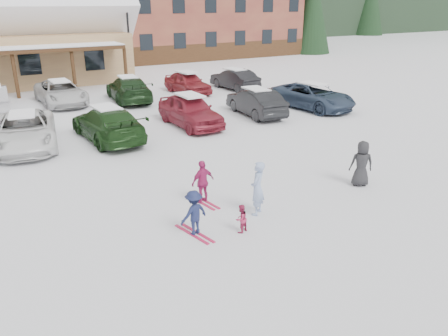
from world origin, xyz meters
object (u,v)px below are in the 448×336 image
parked_car_6 (312,96)px  parked_car_11 (129,89)px  child_magenta (203,182)px  parked_car_5 (256,102)px  parked_car_2 (25,131)px  parked_car_3 (108,124)px  parked_car_12 (188,83)px  parked_car_13 (235,79)px  adult_skier (257,188)px  parked_car_4 (190,110)px  toddler_red (241,219)px  lamp_post (128,30)px  parked_car_10 (61,92)px  bystander_dark (361,164)px  child_navy (194,213)px

parked_car_6 → parked_car_11: size_ratio=1.00×
child_magenta → parked_car_5: (7.60, 8.45, 0.04)m
parked_car_2 → parked_car_11: (6.79, 6.79, 0.02)m
parked_car_3 → parked_car_12: bearing=-138.5°
parked_car_12 → parked_car_13: size_ratio=0.98×
adult_skier → parked_car_11: 17.00m
parked_car_11 → child_magenta: bearing=85.8°
parked_car_4 → toddler_red: bearing=-110.0°
toddler_red → parked_car_5: bearing=-143.7°
lamp_post → toddler_red: bearing=-102.2°
parked_car_10 → parked_car_2: bearing=-112.6°
bystander_dark → child_navy: bearing=33.3°
lamp_post → parked_car_5: (2.21, -14.23, -3.12)m
parked_car_3 → parked_car_10: bearing=-91.4°
adult_skier → parked_car_3: 9.62m
child_navy → bystander_dark: bearing=169.2°
parked_car_10 → parked_car_12: bearing=-7.7°
child_magenta → parked_car_12: parked_car_12 is taller
parked_car_10 → parked_car_13: bearing=-7.7°
toddler_red → parked_car_12: 19.31m
lamp_post → child_navy: (-6.51, -24.33, -3.22)m
toddler_red → parked_car_6: parked_car_6 is taller
parked_car_4 → parked_car_10: (-4.63, 8.32, -0.07)m
toddler_red → parked_car_6: bearing=-155.8°
adult_skier → lamp_post: bearing=-138.8°
bystander_dark → parked_car_4: parked_car_4 is taller
lamp_post → parked_car_13: (5.13, -7.19, -3.14)m
parked_car_3 → parked_car_11: bearing=-118.8°
toddler_red → child_navy: child_navy is taller
parked_car_3 → parked_car_4: size_ratio=1.12×
toddler_red → parked_car_2: bearing=-87.7°
parked_car_3 → parked_car_4: bearing=179.9°
child_navy → parked_car_4: (4.67, 9.93, 0.15)m
bystander_dark → toddler_red: bearing=39.4°
parked_car_2 → parked_car_12: bearing=41.2°
parked_car_11 → parked_car_13: parked_car_11 is taller
child_magenta → parked_car_3: size_ratio=0.27×
parked_car_3 → parked_car_11: (3.44, 7.44, 0.01)m
parked_car_6 → parked_car_2: bearing=169.6°
toddler_red → bystander_dark: (5.21, 0.74, 0.38)m
parked_car_3 → parked_car_13: parked_car_3 is taller
toddler_red → parked_car_2: size_ratio=0.15×
parked_car_2 → parked_car_3: bearing=-2.9°
toddler_red → parked_car_4: 11.04m
parked_car_10 → child_magenta: bearing=-88.5°
child_magenta → parked_car_6: bearing=-153.5°
child_magenta → parked_car_5: 11.37m
parked_car_2 → parked_car_6: size_ratio=1.02×
parked_car_3 → child_navy: bearing=83.3°
child_magenta → bystander_dark: bearing=155.3°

